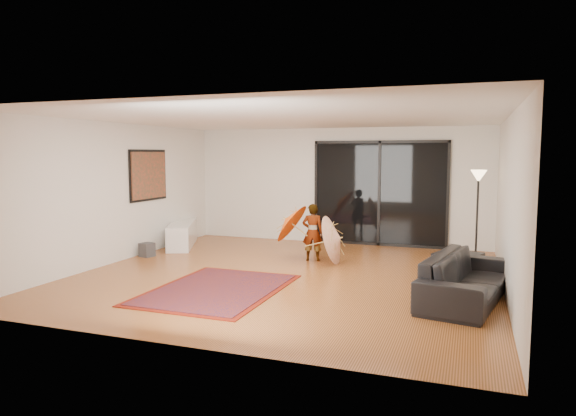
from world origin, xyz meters
The scene contains 17 objects.
floor centered at (0.00, 0.00, 0.00)m, with size 7.00×7.00×0.00m, color #B16030.
ceiling centered at (0.00, 0.00, 2.70)m, with size 7.00×7.00×0.00m, color white.
wall_back centered at (0.00, 3.50, 1.35)m, with size 7.00×7.00×0.00m, color silver.
wall_front centered at (0.00, -3.50, 1.35)m, with size 7.00×7.00×0.00m, color silver.
wall_left centered at (-3.50, 0.00, 1.35)m, with size 7.00×7.00×0.00m, color silver.
wall_right centered at (3.50, 0.00, 1.35)m, with size 7.00×7.00×0.00m, color silver.
sliding_door centered at (1.00, 3.47, 1.20)m, with size 3.06×0.07×2.40m.
painting centered at (-3.46, 1.00, 1.65)m, with size 0.04×1.28×1.08m.
media_console centered at (-3.25, 1.95, 0.27)m, with size 0.48×1.92×0.53m, color white.
speaker centered at (-3.25, 0.56, 0.14)m, with size 0.25×0.25×0.28m, color #424244.
persian_rug centered at (-0.68, -1.27, 0.01)m, with size 1.89×2.62×0.02m.
sofa centered at (2.95, -0.59, 0.33)m, with size 2.28×0.89×0.67m, color black.
ottoman centered at (2.80, 0.99, 0.20)m, with size 0.69×0.69×0.39m, color black.
floor_lamp centered at (3.10, 2.39, 1.41)m, with size 0.31×0.31×1.79m.
child centered at (0.06, 1.33, 0.57)m, with size 0.41×0.27×1.13m, color #999999.
parasol_orange centered at (-0.49, 1.28, 0.73)m, with size 0.65×0.89×0.90m.
parasol_white centered at (0.66, 1.18, 0.50)m, with size 0.53×0.95×0.97m.
Camera 1 is at (2.97, -8.22, 2.10)m, focal length 32.00 mm.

